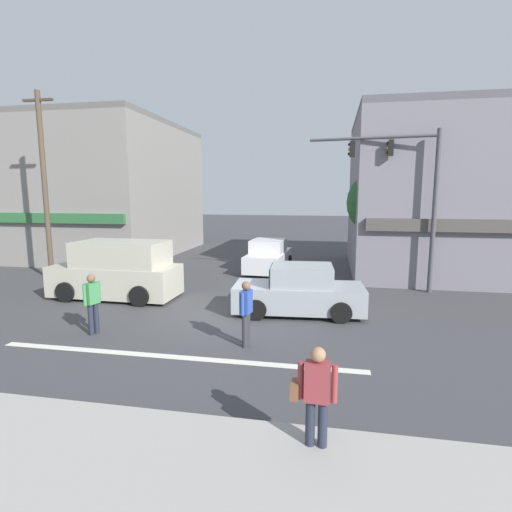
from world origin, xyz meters
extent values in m
plane|color=#3D3D3F|center=(0.00, 0.00, 0.00)|extent=(120.00, 120.00, 0.00)
cube|color=silver|center=(0.00, -3.50, 0.00)|extent=(9.00, 0.24, 0.01)
cube|color=gray|center=(-11.11, 11.63, 3.91)|extent=(10.12, 11.14, 7.82)
cube|color=#2D6638|center=(-11.11, 5.96, 2.60)|extent=(9.62, 0.24, 0.50)
cube|color=#635F5B|center=(-11.11, 11.63, 7.97)|extent=(10.12, 11.14, 0.30)
cube|color=slate|center=(10.97, 9.10, 3.64)|extent=(12.73, 8.77, 7.28)
cube|color=#57545B|center=(10.97, 9.10, 7.43)|extent=(12.73, 8.77, 0.30)
cylinder|color=#4C3823|center=(5.66, 6.54, 1.17)|extent=(0.32, 0.32, 2.34)
sphere|color=#235128|center=(5.66, 6.54, 3.43)|extent=(2.91, 2.91, 2.91)
cylinder|color=brown|center=(-8.70, 3.62, 4.06)|extent=(0.22, 0.22, 8.11)
cube|color=#473828|center=(-8.70, 3.62, 7.71)|extent=(1.40, 0.12, 0.10)
cylinder|color=#47474C|center=(7.40, 4.27, 3.10)|extent=(0.18, 0.18, 6.20)
cylinder|color=#47474C|center=(5.02, 4.56, 5.95)|extent=(4.78, 0.70, 0.12)
cube|color=black|center=(5.73, 4.47, 5.55)|extent=(0.23, 0.26, 0.60)
sphere|color=black|center=(5.61, 4.49, 5.73)|extent=(0.12, 0.12, 0.12)
sphere|color=orange|center=(5.61, 4.49, 5.55)|extent=(0.12, 0.12, 0.12)
sphere|color=black|center=(5.61, 4.49, 5.37)|extent=(0.12, 0.12, 0.12)
cube|color=black|center=(4.30, 4.65, 5.55)|extent=(0.23, 0.26, 0.60)
sphere|color=black|center=(4.18, 4.66, 5.73)|extent=(0.12, 0.12, 0.12)
sphere|color=orange|center=(4.18, 4.66, 5.55)|extent=(0.12, 0.12, 0.12)
sphere|color=black|center=(4.18, 4.66, 5.37)|extent=(0.12, 0.12, 0.12)
cube|color=#B7B29E|center=(-4.20, 1.28, 0.66)|extent=(4.63, 1.91, 1.10)
cube|color=#B7B29E|center=(-3.90, 1.28, 1.66)|extent=(3.23, 1.85, 0.90)
cube|color=#475666|center=(-5.52, 1.30, 1.66)|extent=(0.09, 1.66, 0.76)
cylinder|color=black|center=(-5.64, 0.38, 0.36)|extent=(0.72, 0.21, 0.72)
cylinder|color=black|center=(-5.61, 2.22, 0.36)|extent=(0.72, 0.21, 0.72)
cylinder|color=black|center=(-2.79, 0.34, 0.36)|extent=(0.72, 0.21, 0.72)
cylinder|color=black|center=(-2.76, 2.18, 0.36)|extent=(0.72, 0.21, 0.72)
cube|color=#999EA3|center=(2.61, 0.54, 0.54)|extent=(4.21, 1.99, 0.80)
cube|color=#999EA3|center=(2.71, 0.55, 1.26)|extent=(2.01, 1.69, 0.64)
cube|color=#475666|center=(1.74, 0.48, 1.26)|extent=(0.16, 1.44, 0.54)
cylinder|color=black|center=(1.40, -0.40, 0.32)|extent=(0.65, 0.23, 0.64)
cylinder|color=black|center=(1.28, 1.30, 0.32)|extent=(0.65, 0.23, 0.64)
cylinder|color=black|center=(3.94, -0.21, 0.32)|extent=(0.65, 0.23, 0.64)
cylinder|color=black|center=(3.81, 1.48, 0.32)|extent=(0.65, 0.23, 0.64)
cube|color=silver|center=(0.54, 7.52, 0.54)|extent=(1.90, 4.18, 0.80)
cube|color=silver|center=(0.53, 7.42, 1.26)|extent=(1.65, 1.97, 0.64)
cube|color=#475666|center=(0.58, 8.39, 1.26)|extent=(1.44, 0.13, 0.54)
cylinder|color=black|center=(-0.25, 8.83, 0.32)|extent=(0.21, 0.65, 0.64)
cylinder|color=black|center=(1.45, 8.75, 0.32)|extent=(0.21, 0.65, 0.64)
cylinder|color=black|center=(-0.37, 6.29, 0.32)|extent=(0.21, 0.65, 0.64)
cylinder|color=black|center=(1.33, 6.21, 0.32)|extent=(0.21, 0.65, 0.64)
cylinder|color=#232838|center=(3.54, -6.50, 0.43)|extent=(0.14, 0.14, 0.86)
cylinder|color=#232838|center=(3.36, -6.49, 0.43)|extent=(0.14, 0.14, 0.86)
cube|color=maroon|center=(3.45, -6.49, 1.15)|extent=(0.37, 0.24, 0.58)
sphere|color=#9E7051|center=(3.45, -6.49, 1.56)|extent=(0.22, 0.22, 0.22)
cylinder|color=maroon|center=(3.69, -6.50, 1.15)|extent=(0.09, 0.09, 0.56)
cylinder|color=maroon|center=(3.21, -6.48, 1.15)|extent=(0.09, 0.09, 0.56)
cube|color=brown|center=(3.13, -6.43, 0.98)|extent=(0.14, 0.29, 0.24)
cylinder|color=#333338|center=(1.53, -2.59, 0.43)|extent=(0.14, 0.14, 0.86)
cylinder|color=#333338|center=(1.56, -2.42, 0.43)|extent=(0.14, 0.14, 0.86)
cube|color=#2D4CA5|center=(1.55, -2.50, 1.15)|extent=(0.28, 0.39, 0.58)
sphere|color=brown|center=(1.55, -2.50, 1.56)|extent=(0.22, 0.22, 0.22)
cylinder|color=#2D4CA5|center=(1.50, -2.74, 1.15)|extent=(0.09, 0.09, 0.56)
cylinder|color=#2D4CA5|center=(1.59, -2.27, 1.15)|extent=(0.09, 0.09, 0.56)
cylinder|color=#232838|center=(-2.76, -2.51, 0.43)|extent=(0.14, 0.14, 0.86)
cylinder|color=#232838|center=(-2.72, -2.34, 0.43)|extent=(0.14, 0.14, 0.86)
cube|color=#3F8C4C|center=(-2.74, -2.42, 1.15)|extent=(0.31, 0.41, 0.58)
sphere|color=brown|center=(-2.74, -2.42, 1.56)|extent=(0.22, 0.22, 0.22)
cylinder|color=#3F8C4C|center=(-2.80, -2.66, 1.15)|extent=(0.09, 0.09, 0.56)
cylinder|color=#3F8C4C|center=(-2.68, -2.19, 1.15)|extent=(0.09, 0.09, 0.56)
camera|label=1|loc=(3.58, -11.91, 3.80)|focal=28.00mm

